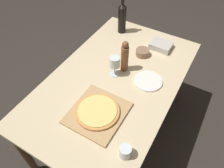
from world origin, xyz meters
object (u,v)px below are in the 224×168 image
Objects in this scene: wine_glass at (115,63)px; small_bowl at (142,52)px; pizza at (97,111)px; pepper_mill at (125,57)px; wine_bottle at (122,18)px.

small_bowl is (0.09, 0.32, -0.09)m from wine_glass.
small_bowl is at bearing 89.68° from pizza.
small_bowl reaches higher than pizza.
wine_glass is at bearing 102.83° from pizza.
pepper_mill is at bearing -102.55° from small_bowl.
wine_bottle reaches higher than wine_glass.
pizza is at bearing -71.11° from wine_bottle.
wine_bottle is at bearing 145.77° from small_bowl.
wine_bottle is 0.58m from wine_glass.
small_bowl is (0.00, 0.70, -0.00)m from pizza.
small_bowl is at bearing 77.45° from pepper_mill.
wine_bottle is 0.40m from small_bowl.
wine_bottle is 3.28× the size of small_bowl.
wine_bottle is at bearing 108.89° from pizza.
pizza is at bearing -77.17° from wine_glass.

